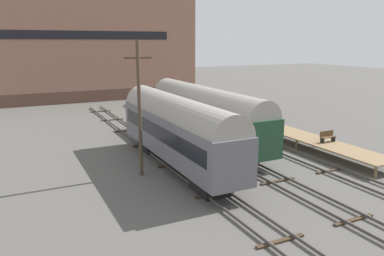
{
  "coord_description": "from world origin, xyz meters",
  "views": [
    {
      "loc": [
        -15.0,
        -20.99,
        8.84
      ],
      "look_at": [
        -2.33,
        4.82,
        2.2
      ],
      "focal_mm": 35.0,
      "sensor_mm": 36.0,
      "label": 1
    }
  ],
  "objects_px": {
    "train_car_green": "(205,112)",
    "bench": "(327,136)",
    "person_worker": "(244,174)",
    "utility_pole": "(139,108)",
    "train_car_grey": "(177,127)"
  },
  "relations": [
    {
      "from": "train_car_green",
      "to": "bench",
      "type": "relative_size",
      "value": 12.55
    },
    {
      "from": "bench",
      "to": "person_worker",
      "type": "height_order",
      "value": "bench"
    },
    {
      "from": "train_car_green",
      "to": "bench",
      "type": "distance_m",
      "value": 10.28
    },
    {
      "from": "bench",
      "to": "utility_pole",
      "type": "relative_size",
      "value": 0.16
    },
    {
      "from": "bench",
      "to": "train_car_green",
      "type": "bearing_deg",
      "value": 138.67
    },
    {
      "from": "person_worker",
      "to": "utility_pole",
      "type": "bearing_deg",
      "value": 132.79
    },
    {
      "from": "train_car_grey",
      "to": "bench",
      "type": "bearing_deg",
      "value": -10.01
    },
    {
      "from": "person_worker",
      "to": "train_car_grey",
      "type": "bearing_deg",
      "value": 109.66
    },
    {
      "from": "train_car_grey",
      "to": "bench",
      "type": "xyz_separation_m",
      "value": [
        12.3,
        -2.17,
        -1.52
      ]
    },
    {
      "from": "train_car_grey",
      "to": "utility_pole",
      "type": "bearing_deg",
      "value": -171.99
    },
    {
      "from": "train_car_grey",
      "to": "utility_pole",
      "type": "relative_size",
      "value": 1.74
    },
    {
      "from": "person_worker",
      "to": "utility_pole",
      "type": "distance_m",
      "value": 7.95
    },
    {
      "from": "bench",
      "to": "person_worker",
      "type": "distance_m",
      "value": 10.86
    },
    {
      "from": "train_car_green",
      "to": "bench",
      "type": "bearing_deg",
      "value": -41.33
    },
    {
      "from": "train_car_grey",
      "to": "person_worker",
      "type": "xyz_separation_m",
      "value": [
        2.0,
        -5.59,
        -1.95
      ]
    }
  ]
}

